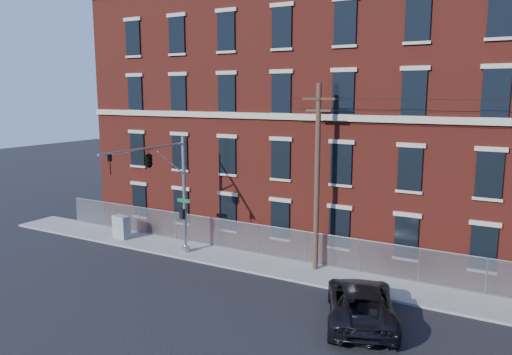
{
  "coord_description": "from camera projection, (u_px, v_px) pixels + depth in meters",
  "views": [
    {
      "loc": [
        11.77,
        -18.44,
        9.57
      ],
      "look_at": [
        -0.82,
        4.0,
        5.19
      ],
      "focal_mm": 34.56,
      "sensor_mm": 36.0,
      "label": 1
    }
  ],
  "objects": [
    {
      "name": "traffic_signal_mast",
      "position": [
        158.0,
        171.0,
        27.0
      ],
      "size": [
        0.9,
        6.75,
        7.0
      ],
      "color": "#9EA0A5",
      "rests_on": "ground"
    },
    {
      "name": "pickup_truck",
      "position": [
        361.0,
        303.0,
        20.88
      ],
      "size": [
        4.66,
        6.53,
        1.65
      ],
      "primitive_type": "imported",
      "rotation": [
        0.0,
        0.0,
        3.5
      ],
      "color": "black",
      "rests_on": "ground"
    },
    {
      "name": "utility_cabinet",
      "position": [
        121.0,
        227.0,
        32.61
      ],
      "size": [
        1.28,
        0.78,
        1.5
      ],
      "primitive_type": "cube",
      "rotation": [
        0.0,
        0.0,
        -0.15
      ],
      "color": "gray",
      "rests_on": "sidewalk"
    },
    {
      "name": "ground",
      "position": [
        230.0,
        300.0,
        23.14
      ],
      "size": [
        140.0,
        140.0,
        0.0
      ],
      "primitive_type": "plane",
      "color": "black",
      "rests_on": "ground"
    },
    {
      "name": "utility_pole_near",
      "position": [
        317.0,
        175.0,
        26.09
      ],
      "size": [
        1.8,
        0.28,
        10.0
      ],
      "color": "#483324",
      "rests_on": "ground"
    }
  ]
}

